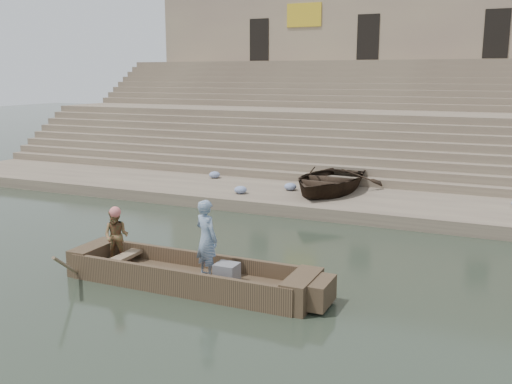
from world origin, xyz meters
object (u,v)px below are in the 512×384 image
Objects in this scene: television at (226,273)px; rowing_man at (116,236)px; standing_man at (206,239)px; main_rowboat at (190,281)px; beached_rowboat at (329,180)px.

rowing_man is at bearing 177.23° from television.
standing_man is at bearing 168.95° from television.
main_rowboat is 10.87× the size of television.
main_rowboat is 2.96× the size of standing_man.
rowing_man is (-2.37, 0.04, -0.23)m from standing_man.
standing_man is 8.85m from beached_rowboat.
rowing_man is 9.12m from beached_rowboat.
rowing_man is (-2.00, 0.14, 0.73)m from main_rowboat.
main_rowboat is 4.03× the size of rowing_man.
rowing_man is 0.29× the size of beached_rowboat.
main_rowboat is at bearing 180.00° from television.
main_rowboat is 2.13m from rowing_man.
television is at bearing -16.02° from rowing_man.
standing_man is 2.38m from rowing_man.
rowing_man reaches higher than main_rowboat.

